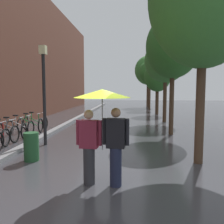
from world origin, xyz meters
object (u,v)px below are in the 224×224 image
object	(u,v)px
street_tree_2	(166,61)
couple_under_umbrella	(102,120)
street_tree_1	(173,47)
litter_bin	(31,147)
parked_bicycle_5	(30,125)
parked_bicycle_3	(12,130)
street_tree_5	(148,70)
parked_bicycle_4	(20,127)
parked_bicycle_2	(3,133)
parked_bicycle_6	(36,123)
street_tree_3	(157,76)
street_lamp_post	(44,87)
street_tree_4	(150,73)

from	to	relation	value
street_tree_2	couple_under_umbrella	bearing A→B (deg)	-104.76
street_tree_1	litter_bin	xyz separation A→B (m)	(-4.83, -4.56, -3.63)
street_tree_2	couple_under_umbrella	distance (m)	11.09
parked_bicycle_5	parked_bicycle_3	bearing A→B (deg)	-94.59
street_tree_2	litter_bin	world-z (taller)	street_tree_2
street_tree_5	parked_bicycle_3	world-z (taller)	street_tree_5
street_tree_5	parked_bicycle_4	world-z (taller)	street_tree_5
parked_bicycle_2	parked_bicycle_6	distance (m)	2.91
street_tree_3	street_lamp_post	distance (m)	12.77
parked_bicycle_6	street_tree_2	bearing A→B (deg)	27.39
street_tree_2	street_tree_3	distance (m)	4.74
street_tree_3	parked_bicycle_5	size ratio (longest dim) A/B	4.00
street_tree_1	parked_bicycle_4	world-z (taller)	street_tree_1
street_tree_1	parked_bicycle_3	xyz separation A→B (m)	(-6.96, -1.62, -3.68)
parked_bicycle_6	parked_bicycle_2	bearing A→B (deg)	-92.94
parked_bicycle_3	street_lamp_post	world-z (taller)	street_lamp_post
parked_bicycle_5	street_tree_4	bearing A→B (deg)	63.54
parked_bicycle_4	street_lamp_post	size ratio (longest dim) A/B	0.29
street_tree_2	parked_bicycle_2	xyz separation A→B (m)	(-7.25, -6.59, -3.51)
parked_bicycle_5	couple_under_umbrella	distance (m)	7.60
street_tree_1	litter_bin	size ratio (longest dim) A/B	6.51
street_tree_1	parked_bicycle_4	size ratio (longest dim) A/B	5.06
street_tree_1	parked_bicycle_2	distance (m)	8.22
street_tree_2	street_tree_4	distance (m)	9.34
street_tree_5	street_lamp_post	xyz separation A→B (m)	(-5.19, -20.03, -2.08)
street_tree_2	couple_under_umbrella	world-z (taller)	street_tree_2
parked_bicycle_6	parked_bicycle_3	bearing A→B (deg)	-93.27
parked_bicycle_4	litter_bin	world-z (taller)	parked_bicycle_4
parked_bicycle_4	parked_bicycle_5	xyz separation A→B (m)	(0.13, 0.79, 0.00)
parked_bicycle_5	couple_under_umbrella	bearing A→B (deg)	-54.73
street_tree_1	street_tree_2	size ratio (longest dim) A/B	1.05
street_tree_5	parked_bicycle_3	xyz separation A→B (m)	(-7.01, -19.10, -3.92)
litter_bin	street_lamp_post	bearing A→B (deg)	98.95
street_tree_3	street_tree_4	size ratio (longest dim) A/B	0.90
street_tree_4	street_tree_1	bearing A→B (deg)	-89.86
street_tree_5	parked_bicycle_4	bearing A→B (deg)	-110.96
street_tree_3	street_tree_1	bearing A→B (deg)	-91.66
litter_bin	parked_bicycle_5	bearing A→B (deg)	113.90
parked_bicycle_5	street_tree_5	bearing A→B (deg)	68.55
street_tree_5	litter_bin	distance (m)	22.90
street_tree_3	parked_bicycle_6	distance (m)	11.32
parked_bicycle_5	street_tree_3	bearing A→B (deg)	51.82
street_tree_1	parked_bicycle_6	size ratio (longest dim) A/B	5.04
parked_bicycle_2	couple_under_umbrella	distance (m)	6.04
parked_bicycle_3	parked_bicycle_4	size ratio (longest dim) A/B	1.06
street_tree_4	parked_bicycle_5	world-z (taller)	street_tree_4
parked_bicycle_6	street_lamp_post	distance (m)	4.03
street_tree_3	couple_under_umbrella	world-z (taller)	street_tree_3
parked_bicycle_6	street_lamp_post	xyz separation A→B (m)	(1.69, -3.16, 1.84)
street_tree_3	parked_bicycle_2	distance (m)	13.69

